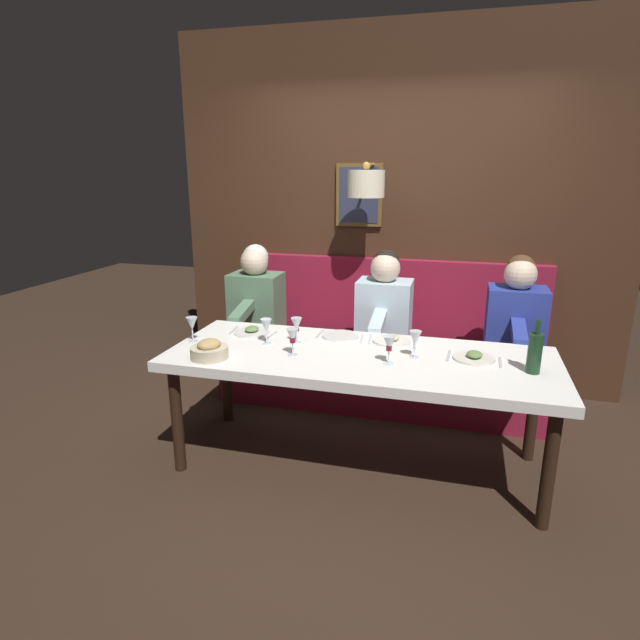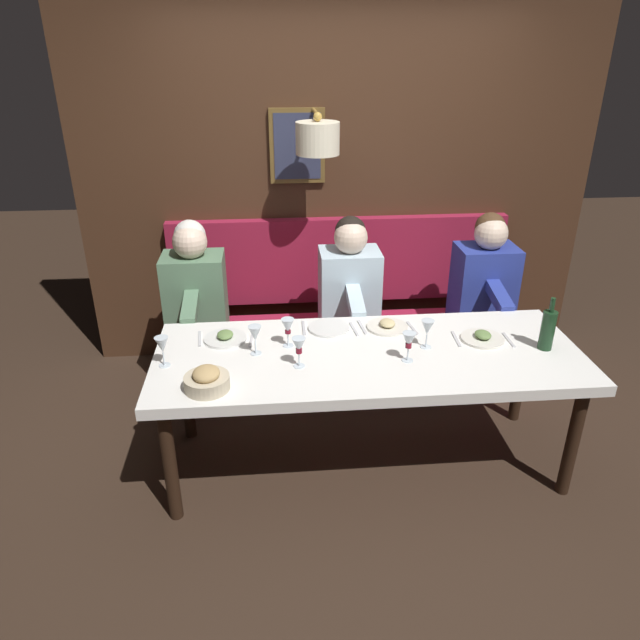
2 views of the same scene
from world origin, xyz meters
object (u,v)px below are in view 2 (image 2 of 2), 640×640
wine_glass_0 (427,328)px  wine_glass_3 (409,341)px  bread_bowl (207,380)px  diner_middle (194,284)px  wine_glass_5 (288,327)px  diner_near (350,279)px  wine_bottle (548,329)px  dining_table (368,363)px  diner_nearest (485,274)px  wine_glass_4 (162,346)px  wine_glass_2 (255,334)px  wine_glass_1 (299,347)px

wine_glass_0 → wine_glass_3: same height
wine_glass_3 → bread_bowl: size_ratio=0.75×
diner_middle → wine_glass_5: diner_middle is taller
diner_near → wine_bottle: size_ratio=2.64×
dining_table → wine_glass_0: bearing=-85.3°
dining_table → diner_nearest: (0.88, -0.95, 0.14)m
wine_bottle → bread_bowl: size_ratio=1.36×
bread_bowl → wine_bottle: bearing=-82.0°
diner_nearest → diner_middle: same height
wine_glass_0 → diner_middle: bearing=57.4°
diner_middle → wine_glass_4: 0.93m
wine_glass_4 → wine_bottle: bearing=-89.8°
diner_middle → wine_glass_2: bearing=-154.2°
wine_glass_0 → wine_glass_4: bearing=93.1°
wine_bottle → dining_table: bearing=87.5°
diner_nearest → diner_middle: (0.00, 1.96, 0.00)m
diner_near → wine_bottle: 1.33m
wine_glass_2 → diner_middle: bearing=25.8°
wine_glass_5 → bread_bowl: bearing=134.8°
wine_bottle → diner_nearest: bearing=1.0°
wine_bottle → bread_bowl: wine_bottle is taller
wine_glass_2 → wine_glass_3: size_ratio=1.00×
diner_near → diner_middle: same height
diner_near → wine_glass_0: 0.91m
dining_table → diner_middle: diner_middle is taller
wine_glass_0 → wine_glass_5: 0.76m
wine_glass_5 → wine_bottle: size_ratio=0.55×
diner_near → wine_glass_5: (-0.77, 0.44, 0.04)m
bread_bowl → diner_nearest: bearing=-56.6°
wine_bottle → wine_glass_4: bearing=90.2°
wine_glass_3 → wine_glass_5: 0.66m
wine_glass_4 → wine_glass_0: bearing=-86.9°
wine_glass_5 → wine_bottle: wine_bottle is taller
diner_nearest → wine_bottle: 0.93m
wine_glass_0 → diner_near: bearing=19.8°
wine_glass_4 → wine_glass_5: size_ratio=1.00×
wine_glass_0 → wine_glass_1: bearing=101.6°
diner_nearest → wine_glass_1: (-1.00, 1.33, 0.04)m
diner_near → wine_glass_4: bearing=130.5°
wine_glass_2 → wine_glass_4: (-0.09, 0.47, 0.00)m
dining_table → diner_nearest: bearing=-47.1°
wine_glass_5 → wine_glass_4: bearing=103.8°
wine_glass_1 → wine_bottle: size_ratio=0.55×
wine_glass_2 → wine_glass_3: bearing=-100.5°
diner_nearest → diner_near: size_ratio=1.00×
diner_nearest → wine_glass_2: bearing=118.5°
wine_bottle → wine_glass_3: bearing=95.0°
wine_glass_0 → wine_glass_4: 1.40m
wine_glass_2 → bread_bowl: size_ratio=0.75×
wine_glass_2 → bread_bowl: 0.41m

